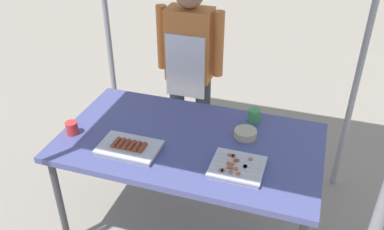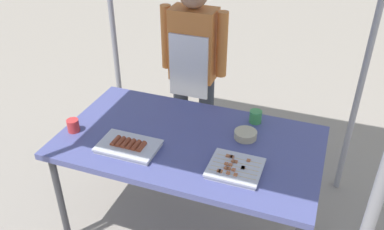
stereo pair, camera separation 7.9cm
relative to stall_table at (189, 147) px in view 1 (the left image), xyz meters
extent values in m
plane|color=gray|center=(0.00, 0.00, -0.70)|extent=(18.00, 18.00, 0.00)
cube|color=#4C518C|center=(0.00, 0.00, 0.03)|extent=(1.60, 0.90, 0.04)
cylinder|color=#3F3F44|center=(-0.74, -0.39, -0.34)|extent=(0.04, 0.04, 0.71)
cylinder|color=#3F3F44|center=(-0.74, 0.39, -0.34)|extent=(0.04, 0.04, 0.71)
cylinder|color=#3F3F44|center=(0.74, 0.39, -0.34)|extent=(0.04, 0.04, 0.71)
cylinder|color=gray|center=(0.95, -0.80, 0.47)|extent=(0.04, 0.04, 2.33)
cylinder|color=gray|center=(-0.95, 0.80, 0.47)|extent=(0.04, 0.04, 2.33)
cylinder|color=gray|center=(0.95, 0.80, 0.47)|extent=(0.04, 0.04, 2.33)
cube|color=silver|center=(-0.30, -0.21, 0.06)|extent=(0.35, 0.22, 0.02)
cube|color=silver|center=(-0.30, -0.21, 0.08)|extent=(0.36, 0.23, 0.01)
cylinder|color=brown|center=(-0.39, -0.21, 0.09)|extent=(0.03, 0.09, 0.03)
cylinder|color=brown|center=(-0.36, -0.21, 0.09)|extent=(0.03, 0.09, 0.03)
cylinder|color=brown|center=(-0.32, -0.21, 0.09)|extent=(0.03, 0.09, 0.03)
cylinder|color=brown|center=(-0.29, -0.21, 0.09)|extent=(0.03, 0.09, 0.03)
cylinder|color=brown|center=(-0.25, -0.21, 0.09)|extent=(0.03, 0.09, 0.03)
cylinder|color=brown|center=(-0.22, -0.21, 0.09)|extent=(0.03, 0.09, 0.03)
cube|color=silver|center=(0.34, -0.19, 0.06)|extent=(0.28, 0.25, 0.02)
cube|color=silver|center=(0.34, -0.19, 0.08)|extent=(0.29, 0.26, 0.01)
cylinder|color=tan|center=(0.34, -0.26, 0.08)|extent=(0.26, 0.01, 0.01)
cube|color=#B7663D|center=(0.32, -0.26, 0.08)|extent=(0.02, 0.02, 0.02)
cube|color=#B7663D|center=(0.27, -0.26, 0.08)|extent=(0.02, 0.02, 0.02)
cube|color=#B7663D|center=(0.28, -0.26, 0.08)|extent=(0.02, 0.02, 0.02)
cube|color=#B7663D|center=(0.36, -0.26, 0.08)|extent=(0.02, 0.02, 0.02)
cylinder|color=tan|center=(0.34, -0.23, 0.08)|extent=(0.26, 0.01, 0.01)
cube|color=#B7663D|center=(0.30, -0.23, 0.08)|extent=(0.02, 0.02, 0.02)
cube|color=#B7663D|center=(0.34, -0.23, 0.08)|extent=(0.02, 0.02, 0.02)
cube|color=#B7663D|center=(0.32, -0.23, 0.08)|extent=(0.02, 0.02, 0.02)
cylinder|color=tan|center=(0.34, -0.19, 0.08)|extent=(0.26, 0.01, 0.01)
cube|color=#B7663D|center=(0.32, -0.19, 0.08)|extent=(0.02, 0.02, 0.02)
cube|color=#B7663D|center=(0.39, -0.19, 0.08)|extent=(0.02, 0.02, 0.02)
cube|color=#B7663D|center=(0.29, -0.19, 0.08)|extent=(0.02, 0.02, 0.02)
cube|color=#B7663D|center=(0.39, -0.19, 0.08)|extent=(0.02, 0.02, 0.02)
cylinder|color=tan|center=(0.34, -0.15, 0.08)|extent=(0.26, 0.01, 0.01)
cube|color=#B7663D|center=(0.32, -0.15, 0.08)|extent=(0.02, 0.02, 0.02)
cube|color=#B7663D|center=(0.33, -0.15, 0.08)|extent=(0.02, 0.02, 0.02)
cylinder|color=tan|center=(0.34, -0.12, 0.08)|extent=(0.26, 0.01, 0.01)
cube|color=#B7663D|center=(0.28, -0.12, 0.08)|extent=(0.02, 0.02, 0.02)
cube|color=#B7663D|center=(0.30, -0.12, 0.08)|extent=(0.02, 0.02, 0.02)
cube|color=#B7663D|center=(0.40, -0.12, 0.08)|extent=(0.02, 0.02, 0.02)
cube|color=#B7663D|center=(0.31, -0.12, 0.08)|extent=(0.02, 0.02, 0.02)
cylinder|color=#BFB28C|center=(0.32, 0.14, 0.08)|extent=(0.14, 0.14, 0.05)
cylinder|color=red|center=(-0.72, -0.16, 0.09)|extent=(0.08, 0.08, 0.08)
cylinder|color=#3F994C|center=(0.33, 0.34, 0.09)|extent=(0.08, 0.08, 0.08)
cylinder|color=#333842|center=(-0.36, 0.77, -0.31)|extent=(0.12, 0.12, 0.77)
cylinder|color=#333842|center=(-0.14, 0.77, -0.31)|extent=(0.12, 0.12, 0.77)
cube|color=#CC7233|center=(-0.25, 0.77, 0.35)|extent=(0.34, 0.20, 0.55)
cube|color=white|center=(-0.25, 0.66, 0.21)|extent=(0.30, 0.02, 0.49)
cylinder|color=#CC7233|center=(-0.47, 0.77, 0.37)|extent=(0.08, 0.08, 0.49)
cylinder|color=#CC7233|center=(-0.03, 0.77, 0.37)|extent=(0.08, 0.08, 0.49)
camera|label=1|loc=(0.66, -1.95, 1.51)|focal=38.39mm
camera|label=2|loc=(0.73, -1.92, 1.51)|focal=38.39mm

